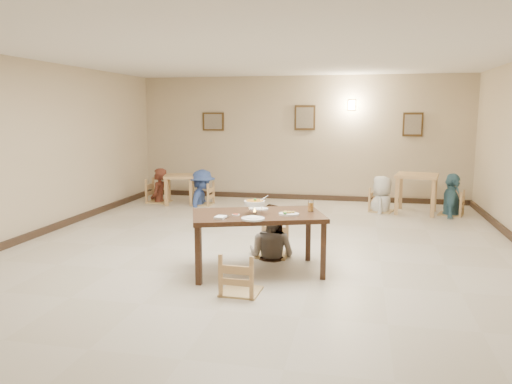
% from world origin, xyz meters
% --- Properties ---
extents(floor, '(10.00, 10.00, 0.00)m').
position_xyz_m(floor, '(0.00, 0.00, 0.00)').
color(floor, beige).
rests_on(floor, ground).
extents(ceiling, '(10.00, 10.00, 0.00)m').
position_xyz_m(ceiling, '(0.00, 0.00, 3.00)').
color(ceiling, silver).
rests_on(ceiling, wall_back).
extents(wall_back, '(10.00, 0.00, 10.00)m').
position_xyz_m(wall_back, '(0.00, 5.00, 1.50)').
color(wall_back, '#C3AE8D').
rests_on(wall_back, floor).
extents(wall_front, '(10.00, 0.00, 10.00)m').
position_xyz_m(wall_front, '(0.00, -5.00, 1.50)').
color(wall_front, '#C3AE8D').
rests_on(wall_front, floor).
extents(wall_left, '(0.00, 10.00, 10.00)m').
position_xyz_m(wall_left, '(-4.00, 0.00, 1.50)').
color(wall_left, '#C3AE8D').
rests_on(wall_left, floor).
extents(baseboard_back, '(8.00, 0.06, 0.12)m').
position_xyz_m(baseboard_back, '(0.00, 4.97, 0.06)').
color(baseboard_back, '#332318').
rests_on(baseboard_back, floor).
extents(baseboard_left, '(0.06, 10.00, 0.12)m').
position_xyz_m(baseboard_left, '(-3.97, 0.00, 0.06)').
color(baseboard_left, '#332318').
rests_on(baseboard_left, floor).
extents(picture_a, '(0.55, 0.04, 0.45)m').
position_xyz_m(picture_a, '(-2.20, 4.96, 1.90)').
color(picture_a, '#3E2913').
rests_on(picture_a, wall_back).
extents(picture_b, '(0.50, 0.04, 0.60)m').
position_xyz_m(picture_b, '(0.10, 4.96, 2.00)').
color(picture_b, '#3E2913').
rests_on(picture_b, wall_back).
extents(picture_c, '(0.45, 0.04, 0.55)m').
position_xyz_m(picture_c, '(2.60, 4.96, 1.85)').
color(picture_c, '#3E2913').
rests_on(picture_c, wall_back).
extents(wall_sconce, '(0.16, 0.05, 0.22)m').
position_xyz_m(wall_sconce, '(1.20, 4.96, 2.30)').
color(wall_sconce, '#FFD88C').
rests_on(wall_sconce, wall_back).
extents(main_table, '(1.92, 1.46, 0.80)m').
position_xyz_m(main_table, '(0.14, -0.82, 0.72)').
color(main_table, '#3E2618').
rests_on(main_table, floor).
extents(chair_far, '(0.45, 0.45, 0.97)m').
position_xyz_m(chair_far, '(0.21, -0.04, 0.48)').
color(chair_far, tan).
rests_on(chair_far, floor).
extents(chair_near, '(0.45, 0.45, 0.95)m').
position_xyz_m(chair_near, '(0.11, -1.64, 0.48)').
color(chair_near, tan).
rests_on(chair_near, floor).
extents(main_diner, '(0.92, 0.81, 1.59)m').
position_xyz_m(main_diner, '(0.20, -0.09, 0.79)').
color(main_diner, gray).
rests_on(main_diner, floor).
extents(curry_warmer, '(0.31, 0.27, 0.25)m').
position_xyz_m(curry_warmer, '(0.11, -0.86, 0.94)').
color(curry_warmer, silver).
rests_on(curry_warmer, main_table).
extents(rice_plate_far, '(0.27, 0.27, 0.06)m').
position_xyz_m(rice_plate_far, '(0.10, -0.56, 0.81)').
color(rice_plate_far, white).
rests_on(rice_plate_far, main_table).
extents(rice_plate_near, '(0.29, 0.29, 0.07)m').
position_xyz_m(rice_plate_near, '(0.17, -1.21, 0.81)').
color(rice_plate_near, white).
rests_on(rice_plate_near, main_table).
extents(fried_plate, '(0.27, 0.27, 0.06)m').
position_xyz_m(fried_plate, '(0.56, -0.84, 0.82)').
color(fried_plate, white).
rests_on(fried_plate, main_table).
extents(chili_dish, '(0.10, 0.10, 0.02)m').
position_xyz_m(chili_dish, '(-0.11, -1.02, 0.81)').
color(chili_dish, white).
rests_on(chili_dish, main_table).
extents(napkin_cutlery, '(0.17, 0.25, 0.03)m').
position_xyz_m(napkin_cutlery, '(-0.25, -1.23, 0.81)').
color(napkin_cutlery, white).
rests_on(napkin_cutlery, main_table).
extents(drink_glass, '(0.08, 0.08, 0.16)m').
position_xyz_m(drink_glass, '(0.82, -0.54, 0.87)').
color(drink_glass, white).
rests_on(drink_glass, main_table).
extents(bg_table_left, '(0.85, 0.85, 0.68)m').
position_xyz_m(bg_table_left, '(-2.69, 3.78, 0.55)').
color(bg_table_left, tan).
rests_on(bg_table_left, floor).
extents(bg_table_right, '(0.98, 0.98, 0.83)m').
position_xyz_m(bg_table_right, '(2.62, 3.78, 0.69)').
color(bg_table_right, tan).
rests_on(bg_table_right, floor).
extents(bg_chair_ll, '(0.50, 0.50, 1.06)m').
position_xyz_m(bg_chair_ll, '(-3.24, 3.86, 0.53)').
color(bg_chair_ll, tan).
rests_on(bg_chair_ll, floor).
extents(bg_chair_lr, '(0.46, 0.46, 0.98)m').
position_xyz_m(bg_chair_lr, '(-2.13, 3.78, 0.49)').
color(bg_chair_lr, tan).
rests_on(bg_chair_lr, floor).
extents(bg_chair_rl, '(0.46, 0.46, 0.98)m').
position_xyz_m(bg_chair_rl, '(1.92, 3.80, 0.49)').
color(bg_chair_rl, tan).
rests_on(bg_chair_rl, floor).
extents(bg_chair_rr, '(0.46, 0.46, 0.98)m').
position_xyz_m(bg_chair_rr, '(3.33, 3.72, 0.49)').
color(bg_chair_rr, tan).
rests_on(bg_chair_rr, floor).
extents(bg_diner_a, '(0.44, 0.63, 1.63)m').
position_xyz_m(bg_diner_a, '(-3.24, 3.86, 0.82)').
color(bg_diner_a, '#57271B').
rests_on(bg_diner_a, floor).
extents(bg_diner_b, '(0.65, 1.08, 1.64)m').
position_xyz_m(bg_diner_b, '(-2.13, 3.78, 0.82)').
color(bg_diner_b, '#415DA0').
rests_on(bg_diner_b, floor).
extents(bg_diner_c, '(0.59, 0.82, 1.56)m').
position_xyz_m(bg_diner_c, '(1.92, 3.80, 0.78)').
color(bg_diner_c, silver).
rests_on(bg_diner_c, floor).
extents(bg_diner_d, '(0.60, 1.09, 1.76)m').
position_xyz_m(bg_diner_d, '(3.33, 3.72, 0.88)').
color(bg_diner_d, teal).
rests_on(bg_diner_d, floor).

